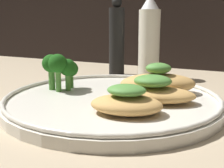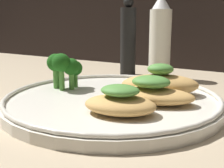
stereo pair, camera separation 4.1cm
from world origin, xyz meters
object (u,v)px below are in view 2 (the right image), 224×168
Objects in this scene: plate at (112,100)px; sauce_bottle at (160,39)px; broccoli_bunch at (65,66)px; pepper_grinder at (128,40)px.

sauce_bottle is (-2.53, 23.76, 7.74)cm from plate.
plate is 10.37cm from broccoli_bunch.
pepper_grinder is at bearing 113.76° from plate.
pepper_grinder is (-10.46, 23.76, 7.31)cm from plate.
broccoli_bunch is 23.51cm from pepper_grinder.
pepper_grinder is at bearing 180.00° from sauce_bottle.
plate is 1.78× the size of pepper_grinder.
sauce_bottle is at bearing 73.45° from broccoli_bunch.
pepper_grinder reaches higher than broccoli_bunch.
sauce_bottle reaches higher than broccoli_bunch.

